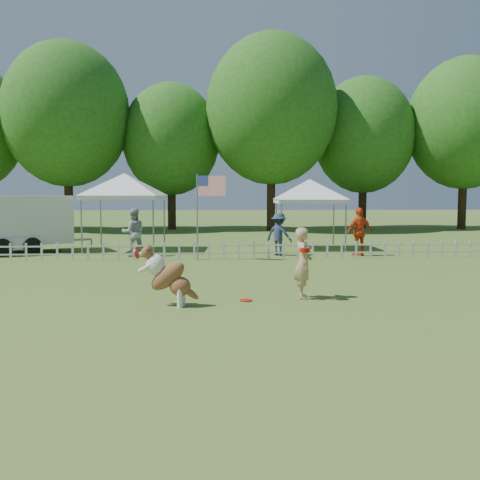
{
  "coord_description": "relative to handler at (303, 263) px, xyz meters",
  "views": [
    {
      "loc": [
        -0.81,
        -10.8,
        2.22
      ],
      "look_at": [
        -0.02,
        2.0,
        1.1
      ],
      "focal_mm": 40.0,
      "sensor_mm": 36.0,
      "label": 1
    }
  ],
  "objects": [
    {
      "name": "ground",
      "position": [
        -1.21,
        -0.31,
        -0.75
      ],
      "size": [
        120.0,
        120.0,
        0.0
      ],
      "primitive_type": "plane",
      "color": "#3C6921",
      "rests_on": "ground"
    },
    {
      "name": "picket_fence",
      "position": [
        -1.21,
        6.69,
        -0.45
      ],
      "size": [
        22.0,
        0.08,
        0.6
      ],
      "primitive_type": null,
      "color": "silver",
      "rests_on": "ground"
    },
    {
      "name": "handler",
      "position": [
        0.0,
        0.0,
        0.0
      ],
      "size": [
        0.4,
        0.57,
        1.5
      ],
      "primitive_type": "imported",
      "rotation": [
        0.0,
        0.0,
        1.5
      ],
      "color": "tan",
      "rests_on": "ground"
    },
    {
      "name": "dog",
      "position": [
        -2.79,
        -0.65,
        -0.16
      ],
      "size": [
        1.21,
        0.64,
        1.19
      ],
      "primitive_type": null,
      "rotation": [
        0.0,
        0.0,
        -0.23
      ],
      "color": "brown",
      "rests_on": "ground"
    },
    {
      "name": "frisbee_on_turf",
      "position": [
        -1.23,
        -0.23,
        -0.74
      ],
      "size": [
        0.35,
        0.35,
        0.02
      ],
      "primitive_type": "cylinder",
      "rotation": [
        0.0,
        0.0,
        0.43
      ],
      "color": "red",
      "rests_on": "ground"
    },
    {
      "name": "canopy_tent_left",
      "position": [
        -5.18,
        9.7,
        0.71
      ],
      "size": [
        3.03,
        3.03,
        2.93
      ],
      "primitive_type": null,
      "rotation": [
        0.0,
        0.0,
        -0.07
      ],
      "color": "white",
      "rests_on": "ground"
    },
    {
      "name": "canopy_tent_right",
      "position": [
        2.01,
        9.86,
        0.61
      ],
      "size": [
        2.75,
        2.75,
        2.72
      ],
      "primitive_type": null,
      "rotation": [
        0.0,
        0.0,
        -0.05
      ],
      "color": "white",
      "rests_on": "ground"
    },
    {
      "name": "cargo_trailer",
      "position": [
        -9.23,
        9.28,
        0.34
      ],
      "size": [
        5.42,
        4.03,
        2.18
      ],
      "primitive_type": null,
      "rotation": [
        0.0,
        0.0,
        0.43
      ],
      "color": "silver",
      "rests_on": "ground"
    },
    {
      "name": "flag_pole",
      "position": [
        -2.36,
        6.77,
        0.68
      ],
      "size": [
        1.04,
        0.57,
        2.86
      ],
      "primitive_type": null,
      "rotation": [
        0.0,
        0.0,
        -0.43
      ],
      "color": "gray",
      "rests_on": "ground"
    },
    {
      "name": "spectator_a",
      "position": [
        -4.62,
        7.85,
        0.09
      ],
      "size": [
        0.95,
        0.82,
        1.69
      ],
      "primitive_type": "imported",
      "rotation": [
        0.0,
        0.0,
        3.38
      ],
      "color": "#9E9EA3",
      "rests_on": "ground"
    },
    {
      "name": "spectator_b",
      "position": [
        0.54,
        7.83,
        0.01
      ],
      "size": [
        1.13,
        1.05,
        1.53
      ],
      "primitive_type": "imported",
      "rotation": [
        0.0,
        0.0,
        2.5
      ],
      "color": "navy",
      "rests_on": "ground"
    },
    {
      "name": "spectator_c",
      "position": [
        3.39,
        7.56,
        0.11
      ],
      "size": [
        1.09,
        0.71,
        1.72
      ],
      "primitive_type": "imported",
      "rotation": [
        0.0,
        0.0,
        3.46
      ],
      "color": "#E1491A",
      "rests_on": "ground"
    },
    {
      "name": "tree_left",
      "position": [
        -10.21,
        21.19,
        5.25
      ],
      "size": [
        7.4,
        7.4,
        12.0
      ],
      "primitive_type": null,
      "color": "#275819",
      "rests_on": "ground"
    },
    {
      "name": "tree_center_left",
      "position": [
        -4.21,
        22.19,
        4.15
      ],
      "size": [
        6.0,
        6.0,
        9.8
      ],
      "primitive_type": null,
      "color": "#275819",
      "rests_on": "ground"
    },
    {
      "name": "tree_center_right",
      "position": [
        1.79,
        20.69,
        5.55
      ],
      "size": [
        7.6,
        7.6,
        12.6
      ],
      "primitive_type": null,
      "color": "#275819",
      "rests_on": "ground"
    },
    {
      "name": "tree_right",
      "position": [
        7.79,
        22.19,
        4.45
      ],
      "size": [
        6.2,
        6.2,
        10.4
      ],
      "primitive_type": null,
      "color": "#275819",
      "rests_on": "ground"
    },
    {
      "name": "tree_far_right",
      "position": [
        13.79,
        21.19,
        4.95
      ],
      "size": [
        7.0,
        7.0,
        11.4
      ],
      "primitive_type": null,
      "color": "#275819",
      "rests_on": "ground"
    }
  ]
}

